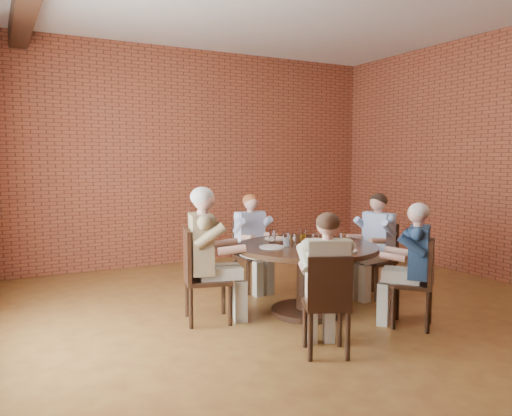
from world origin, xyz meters
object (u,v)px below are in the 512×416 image
diner_b (252,243)px  diner_c (207,255)px  diner_a (375,246)px  diner_e (413,265)px  diner_d (326,284)px  chair_e (420,279)px  chair_a (379,256)px  chair_c (199,272)px  chair_d (328,301)px  smartphone (346,243)px  chair_b (249,252)px  dining_table (307,265)px

diner_b → diner_c: diner_c is taller
diner_a → diner_e: size_ratio=1.01×
diner_d → chair_e: size_ratio=1.38×
chair_a → diner_b: size_ratio=0.73×
chair_c → diner_e: size_ratio=0.78×
chair_d → smartphone: chair_d is taller
chair_a → chair_e: size_ratio=1.01×
chair_e → smartphone: 0.88m
diner_b → chair_e: 2.18m
chair_b → chair_d: chair_b is taller
diner_c → chair_b: bearing=-31.4°
chair_a → diner_b: bearing=-135.8°
diner_a → diner_c: (-2.14, 0.09, 0.06)m
diner_c → smartphone: 1.51m
diner_d → smartphone: bearing=-110.1°
diner_a → diner_b: size_ratio=1.02×
diner_b → diner_e: (0.78, -1.96, 0.01)m
diner_c → diner_e: bearing=-108.0°
chair_d → smartphone: size_ratio=6.18×
dining_table → chair_d: (-0.51, -1.07, -0.05)m
dining_table → chair_b: 1.20m
diner_b → chair_d: diner_b is taller
diner_a → chair_b: diner_a is taller
chair_b → diner_b: size_ratio=0.72×
diner_a → diner_d: bearing=-62.2°
chair_d → diner_e: diner_e is taller
chair_a → chair_e: chair_a is taller
diner_b → smartphone: (0.50, -1.24, 0.14)m
diner_a → diner_b: (-1.18, 0.95, -0.01)m
dining_table → diner_b: diner_b is taller
chair_b → diner_c: diner_c is taller
diner_e → chair_b: bearing=-108.8°
chair_a → diner_c: diner_c is taller
chair_e → chair_a: bearing=-151.8°
chair_e → diner_e: diner_e is taller
chair_e → diner_e: bearing=-90.0°
diner_a → chair_b: (-1.19, 1.02, -0.14)m
chair_c → chair_e: 2.21m
dining_table → diner_e: (0.70, -0.84, 0.09)m
diner_c → diner_d: 1.40m
diner_a → chair_e: (-0.36, -1.07, -0.14)m
diner_c → smartphone: diner_c is taller
dining_table → chair_d: chair_d is taller
chair_c → diner_c: (0.09, -0.02, 0.17)m
dining_table → diner_c: 1.08m
chair_c → smartphone: size_ratio=6.81×
chair_a → chair_d: (-1.69, -1.26, -0.01)m
chair_c → diner_e: (1.82, -1.12, 0.10)m
chair_b → diner_e: size_ratio=0.71×
diner_d → diner_e: 1.19m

